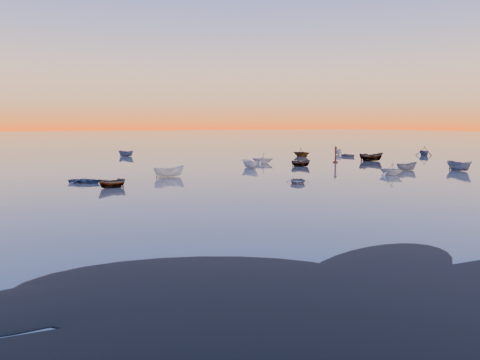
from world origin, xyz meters
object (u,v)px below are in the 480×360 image
channel_marker (336,156)px  boat_near_right (391,175)px  boat_near_left (85,183)px  boat_near_center (169,177)px

channel_marker → boat_near_right: bearing=-103.7°
boat_near_left → channel_marker: size_ratio=1.23×
boat_near_right → channel_marker: (4.91, 20.19, 1.25)m
boat_near_left → boat_near_center: bearing=-48.2°
boat_near_right → channel_marker: 20.81m
boat_near_left → boat_near_center: 11.11m
boat_near_left → channel_marker: bearing=-43.4°
boat_near_left → boat_near_right: (39.72, -8.00, 0.00)m
boat_near_center → channel_marker: size_ratio=1.32×
boat_near_center → channel_marker: 35.23m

